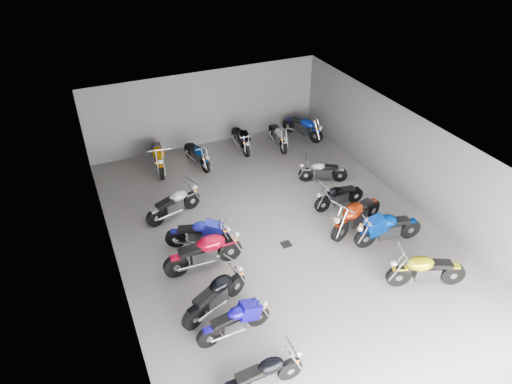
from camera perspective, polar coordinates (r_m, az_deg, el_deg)
ground at (r=14.77m, az=2.90°, el=-5.40°), size 14.00×14.00×0.00m
wall_back at (r=19.53m, az=-6.28°, el=10.36°), size 10.00×0.10×3.20m
wall_left at (r=12.76m, az=-17.53°, el=-5.40°), size 0.10×14.00×3.20m
wall_right at (r=16.40m, az=18.94°, el=3.75°), size 0.10×14.00×3.20m
ceiling at (r=12.97m, az=3.30°, el=5.66°), size 10.00×14.00×0.04m
drain_grate at (r=14.43m, az=3.79°, el=-6.53°), size 0.32×0.32×0.01m
motorcycle_left_a at (r=10.74m, az=0.86°, el=-21.88°), size 1.99×0.39×0.88m
motorcycle_left_b at (r=11.65m, az=-2.67°, el=-15.83°), size 1.97×0.42×0.87m
motorcycle_left_c at (r=12.19m, az=-5.07°, el=-12.70°), size 2.04×1.02×0.96m
motorcycle_left_d at (r=13.35m, az=-6.50°, el=-7.49°), size 2.38×0.46×1.05m
motorcycle_left_e at (r=14.12m, az=-7.10°, el=-5.23°), size 1.94×0.99×0.91m
motorcycle_left_f at (r=15.51m, az=-10.20°, el=-1.48°), size 2.03×0.81×0.92m
motorcycle_right_b at (r=13.62m, az=20.46°, el=-9.13°), size 2.13×0.93×0.98m
motorcycle_right_c at (r=14.73m, az=16.13°, el=-4.40°), size 2.27×0.52×1.00m
motorcycle_right_d at (r=14.99m, az=12.43°, el=-2.85°), size 2.31×0.93×1.05m
motorcycle_right_e at (r=15.99m, az=10.31°, el=-0.47°), size 1.93×0.38×0.85m
motorcycle_right_f at (r=17.33m, az=8.30°, el=2.61°), size 1.73×0.88×0.81m
motorcycle_back_b at (r=18.28m, az=-12.07°, el=4.36°), size 0.56×2.31×1.02m
motorcycle_back_c at (r=18.32m, az=-7.38°, el=4.69°), size 0.53×2.01×0.89m
motorcycle_back_d at (r=19.35m, az=-1.91°, el=6.67°), size 0.42×2.04×0.90m
motorcycle_back_e at (r=19.60m, az=2.79°, el=7.06°), size 0.48×2.08×0.92m
motorcycle_back_f at (r=20.39m, az=5.90°, el=8.07°), size 0.99×2.01×0.94m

